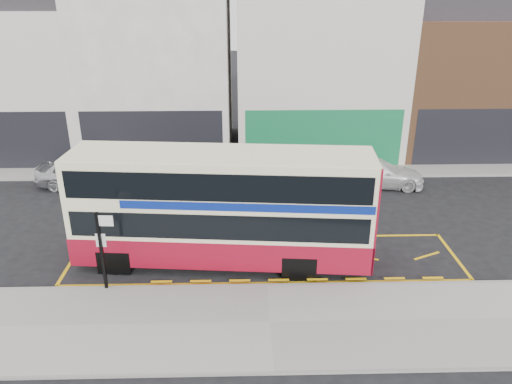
{
  "coord_description": "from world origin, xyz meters",
  "views": [
    {
      "loc": [
        -0.72,
        -14.23,
        9.38
      ],
      "look_at": [
        -0.3,
        2.0,
        2.46
      ],
      "focal_mm": 35.0,
      "sensor_mm": 36.0,
      "label": 1
    }
  ],
  "objects_px": {
    "car_silver": "(84,172)",
    "car_white": "(377,173)",
    "street_tree_right": "(395,91)",
    "bus_stop_post": "(102,243)",
    "car_grey": "(247,172)",
    "double_decker_bus": "(223,207)"
  },
  "relations": [
    {
      "from": "car_silver",
      "to": "car_white",
      "type": "relative_size",
      "value": 1.0
    },
    {
      "from": "car_white",
      "to": "street_tree_right",
      "type": "relative_size",
      "value": 0.79
    },
    {
      "from": "bus_stop_post",
      "to": "street_tree_right",
      "type": "height_order",
      "value": "street_tree_right"
    },
    {
      "from": "bus_stop_post",
      "to": "car_grey",
      "type": "height_order",
      "value": "bus_stop_post"
    },
    {
      "from": "bus_stop_post",
      "to": "car_silver",
      "type": "height_order",
      "value": "bus_stop_post"
    },
    {
      "from": "car_grey",
      "to": "bus_stop_post",
      "type": "bearing_deg",
      "value": 154.98
    },
    {
      "from": "bus_stop_post",
      "to": "car_grey",
      "type": "distance_m",
      "value": 10.12
    },
    {
      "from": "car_white",
      "to": "double_decker_bus",
      "type": "bearing_deg",
      "value": 142.43
    },
    {
      "from": "double_decker_bus",
      "to": "car_white",
      "type": "bearing_deg",
      "value": 49.29
    },
    {
      "from": "bus_stop_post",
      "to": "car_silver",
      "type": "xyz_separation_m",
      "value": [
        -3.33,
        9.09,
        -1.03
      ]
    },
    {
      "from": "car_grey",
      "to": "street_tree_right",
      "type": "xyz_separation_m",
      "value": [
        7.93,
        3.48,
        3.2
      ]
    },
    {
      "from": "car_silver",
      "to": "car_white",
      "type": "distance_m",
      "value": 14.31
    },
    {
      "from": "car_silver",
      "to": "car_white",
      "type": "height_order",
      "value": "car_silver"
    },
    {
      "from": "double_decker_bus",
      "to": "bus_stop_post",
      "type": "xyz_separation_m",
      "value": [
        -3.71,
        -1.82,
        -0.36
      ]
    },
    {
      "from": "car_silver",
      "to": "car_grey",
      "type": "bearing_deg",
      "value": -87.44
    },
    {
      "from": "bus_stop_post",
      "to": "car_white",
      "type": "xyz_separation_m",
      "value": [
        10.97,
        8.91,
        -1.14
      ]
    },
    {
      "from": "double_decker_bus",
      "to": "bus_stop_post",
      "type": "distance_m",
      "value": 4.15
    },
    {
      "from": "bus_stop_post",
      "to": "car_white",
      "type": "bearing_deg",
      "value": 43.06
    },
    {
      "from": "double_decker_bus",
      "to": "street_tree_right",
      "type": "bearing_deg",
      "value": 55.3
    },
    {
      "from": "car_white",
      "to": "street_tree_right",
      "type": "height_order",
      "value": "street_tree_right"
    },
    {
      "from": "bus_stop_post",
      "to": "car_silver",
      "type": "distance_m",
      "value": 9.74
    },
    {
      "from": "car_grey",
      "to": "street_tree_right",
      "type": "height_order",
      "value": "street_tree_right"
    }
  ]
}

